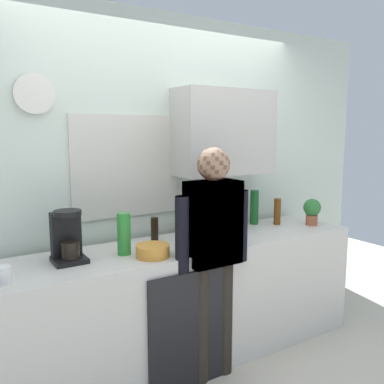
% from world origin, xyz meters
% --- Properties ---
extents(ground_plane, '(8.00, 8.00, 0.00)m').
position_xyz_m(ground_plane, '(0.00, 0.00, 0.00)').
color(ground_plane, beige).
extents(kitchen_counter, '(2.78, 0.64, 0.89)m').
position_xyz_m(kitchen_counter, '(0.00, 0.30, 0.45)').
color(kitchen_counter, beige).
rests_on(kitchen_counter, ground_plane).
extents(dishwasher_panel, '(0.56, 0.02, 0.80)m').
position_xyz_m(dishwasher_panel, '(-0.22, -0.03, 0.40)').
color(dishwasher_panel, black).
rests_on(dishwasher_panel, ground_plane).
extents(back_wall_assembly, '(4.38, 0.42, 2.60)m').
position_xyz_m(back_wall_assembly, '(0.06, 0.70, 1.36)').
color(back_wall_assembly, silver).
rests_on(back_wall_assembly, ground_plane).
extents(coffee_maker, '(0.20, 0.20, 0.33)m').
position_xyz_m(coffee_maker, '(-0.87, 0.35, 1.04)').
color(coffee_maker, black).
rests_on(coffee_maker, kitchen_counter).
extents(bottle_amber_beer, '(0.06, 0.06, 0.23)m').
position_xyz_m(bottle_amber_beer, '(0.96, 0.40, 1.01)').
color(bottle_amber_beer, brown).
rests_on(bottle_amber_beer, kitchen_counter).
extents(bottle_dark_sauce, '(0.06, 0.06, 0.18)m').
position_xyz_m(bottle_dark_sauce, '(-0.19, 0.48, 0.98)').
color(bottle_dark_sauce, black).
rests_on(bottle_dark_sauce, kitchen_counter).
extents(bottle_clear_soda, '(0.09, 0.09, 0.28)m').
position_xyz_m(bottle_clear_soda, '(-0.51, 0.29, 1.03)').
color(bottle_clear_soda, '#2D8C33').
rests_on(bottle_clear_soda, kitchen_counter).
extents(bottle_green_wine, '(0.07, 0.07, 0.30)m').
position_xyz_m(bottle_green_wine, '(0.80, 0.52, 1.04)').
color(bottle_green_wine, '#195923').
rests_on(bottle_green_wine, kitchen_counter).
extents(cup_blue_mug, '(0.08, 0.08, 0.10)m').
position_xyz_m(cup_blue_mug, '(0.53, 0.35, 0.94)').
color(cup_blue_mug, '#3351B2').
rests_on(cup_blue_mug, kitchen_counter).
extents(cup_white_mug, '(0.08, 0.08, 0.09)m').
position_xyz_m(cup_white_mug, '(-1.27, 0.15, 0.94)').
color(cup_white_mug, white).
rests_on(cup_white_mug, kitchen_counter).
extents(mixing_bowl, '(0.22, 0.22, 0.08)m').
position_xyz_m(mixing_bowl, '(-0.38, 0.14, 0.93)').
color(mixing_bowl, orange).
rests_on(mixing_bowl, kitchen_counter).
extents(potted_plant, '(0.15, 0.15, 0.23)m').
position_xyz_m(potted_plant, '(1.20, 0.22, 1.02)').
color(potted_plant, '#9E5638').
rests_on(potted_plant, kitchen_counter).
extents(dish_soap, '(0.06, 0.06, 0.18)m').
position_xyz_m(dish_soap, '(-0.17, 0.16, 0.97)').
color(dish_soap, green).
rests_on(dish_soap, kitchen_counter).
extents(storage_canister, '(0.14, 0.14, 0.17)m').
position_xyz_m(storage_canister, '(0.19, 0.54, 0.98)').
color(storage_canister, silver).
rests_on(storage_canister, kitchen_counter).
extents(person_at_sink, '(0.57, 0.22, 1.60)m').
position_xyz_m(person_at_sink, '(0.00, 0.00, 0.95)').
color(person_at_sink, black).
rests_on(person_at_sink, ground_plane).
extents(person_guest, '(0.57, 0.22, 1.60)m').
position_xyz_m(person_guest, '(0.00, 0.00, 0.95)').
color(person_guest, brown).
rests_on(person_guest, ground_plane).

